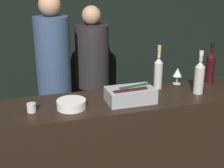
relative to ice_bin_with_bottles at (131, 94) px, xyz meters
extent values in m
cube|color=black|center=(-0.12, 2.15, 0.24)|extent=(6.40, 0.06, 2.80)
cube|color=black|center=(-0.12, 0.07, -0.61)|extent=(2.37, 0.51, 1.10)
cube|color=#9EA0A5|center=(0.00, 0.00, -0.01)|extent=(0.35, 0.21, 0.10)
cylinder|color=black|center=(-0.02, -0.03, 0.02)|extent=(0.26, 0.09, 0.07)
cylinder|color=#143319|center=(0.04, 0.04, 0.02)|extent=(0.26, 0.11, 0.07)
cylinder|color=silver|center=(-0.44, 0.01, -0.03)|extent=(0.21, 0.21, 0.06)
cylinder|color=gray|center=(-0.44, 0.01, 0.00)|extent=(0.17, 0.17, 0.01)
cylinder|color=silver|center=(0.52, 0.26, -0.06)|extent=(0.07, 0.07, 0.00)
cylinder|color=silver|center=(0.52, 0.26, -0.02)|extent=(0.01, 0.01, 0.06)
cone|color=silver|center=(0.52, 0.26, 0.05)|extent=(0.08, 0.08, 0.07)
cylinder|color=silver|center=(-0.72, 0.03, -0.03)|extent=(0.06, 0.06, 0.06)
sphere|color=#F4C66B|center=(-0.72, 0.03, -0.02)|extent=(0.03, 0.03, 0.03)
cylinder|color=#B2B7AD|center=(0.57, 0.01, 0.05)|extent=(0.08, 0.08, 0.22)
cone|color=#B2B7AD|center=(0.57, 0.01, 0.18)|extent=(0.08, 0.08, 0.05)
cylinder|color=#B2B7AD|center=(0.57, 0.01, 0.25)|extent=(0.03, 0.03, 0.09)
cylinder|color=silver|center=(0.57, 0.01, 0.27)|extent=(0.03, 0.03, 0.04)
cylinder|color=black|center=(0.81, 0.22, 0.05)|extent=(0.08, 0.08, 0.22)
cone|color=black|center=(0.81, 0.22, 0.19)|extent=(0.08, 0.08, 0.05)
cylinder|color=black|center=(0.81, 0.22, 0.25)|extent=(0.03, 0.03, 0.08)
cylinder|color=black|center=(0.81, 0.22, 0.27)|extent=(0.03, 0.03, 0.04)
cylinder|color=#B2B7AD|center=(0.31, 0.21, 0.05)|extent=(0.07, 0.07, 0.22)
cone|color=#B2B7AD|center=(0.31, 0.21, 0.18)|extent=(0.07, 0.07, 0.04)
cylinder|color=#B2B7AD|center=(0.31, 0.21, 0.25)|extent=(0.03, 0.03, 0.10)
cylinder|color=gold|center=(0.31, 0.21, 0.28)|extent=(0.03, 0.03, 0.05)
cube|color=black|center=(-0.45, 1.01, -0.73)|extent=(0.26, 0.19, 0.85)
cylinder|color=#334766|center=(-0.45, 1.01, 0.08)|extent=(0.34, 0.34, 0.77)
sphere|color=tan|center=(-0.45, 1.01, 0.57)|extent=(0.21, 0.21, 0.21)
cube|color=black|center=(0.03, 1.35, -0.78)|extent=(0.29, 0.21, 0.76)
cylinder|color=black|center=(0.03, 1.35, -0.04)|extent=(0.38, 0.38, 0.70)
sphere|color=tan|center=(0.03, 1.35, 0.42)|extent=(0.21, 0.21, 0.21)
camera|label=1|loc=(-0.76, -2.01, 0.84)|focal=50.00mm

